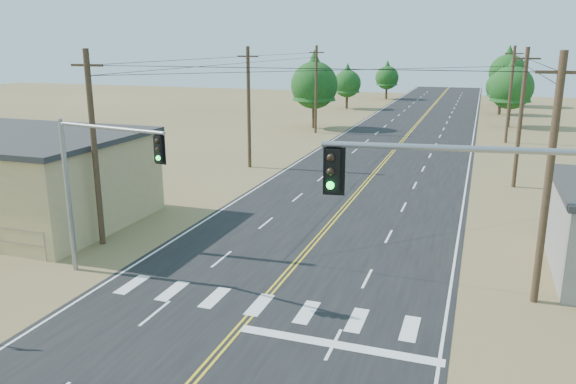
% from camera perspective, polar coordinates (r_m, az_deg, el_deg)
% --- Properties ---
extents(road, '(15.00, 200.00, 0.02)m').
position_cam_1_polar(road, '(43.16, 8.01, 1.04)').
color(road, black).
rests_on(road, ground).
extents(utility_pole_left_near, '(1.80, 0.30, 10.00)m').
position_cam_1_polar(utility_pole_left_near, '(30.00, -19.07, 4.24)').
color(utility_pole_left_near, '#4C3826').
rests_on(utility_pole_left_near, ground).
extents(utility_pole_left_mid, '(1.80, 0.30, 10.00)m').
position_cam_1_polar(utility_pole_left_mid, '(47.20, -4.01, 8.63)').
color(utility_pole_left_mid, '#4C3826').
rests_on(utility_pole_left_mid, ground).
extents(utility_pole_left_far, '(1.80, 0.30, 10.00)m').
position_cam_1_polar(utility_pole_left_far, '(66.00, 2.87, 10.43)').
color(utility_pole_left_far, '#4C3826').
rests_on(utility_pole_left_far, ground).
extents(utility_pole_right_near, '(1.80, 0.30, 10.00)m').
position_cam_1_polar(utility_pole_right_near, '(23.90, 24.94, 1.11)').
color(utility_pole_right_near, '#4C3826').
rests_on(utility_pole_right_near, ground).
extents(utility_pole_right_mid, '(1.80, 0.30, 10.00)m').
position_cam_1_polar(utility_pole_right_mid, '(43.58, 22.56, 7.02)').
color(utility_pole_right_mid, '#4C3826').
rests_on(utility_pole_right_mid, ground).
extents(utility_pole_right_far, '(1.80, 0.30, 10.00)m').
position_cam_1_polar(utility_pole_right_far, '(63.46, 21.64, 9.24)').
color(utility_pole_right_far, '#4C3826').
rests_on(utility_pole_right_far, ground).
extents(signal_mast_left, '(5.93, 1.38, 7.06)m').
position_cam_1_polar(signal_mast_left, '(25.61, -19.22, 1.75)').
color(signal_mast_left, gray).
rests_on(signal_mast_left, ground).
extents(signal_mast_right, '(7.25, 1.37, 7.87)m').
position_cam_1_polar(signal_mast_right, '(15.70, 21.91, -4.26)').
color(signal_mast_right, gray).
rests_on(signal_mast_right, ground).
extents(tree_left_near, '(5.73, 5.73, 9.55)m').
position_cam_1_polar(tree_left_near, '(69.73, 2.69, 11.26)').
color(tree_left_near, '#3F2D1E').
rests_on(tree_left_near, ground).
extents(tree_left_mid, '(4.34, 4.34, 7.24)m').
position_cam_1_polar(tree_left_mid, '(91.48, 6.04, 11.17)').
color(tree_left_mid, '#3F2D1E').
rests_on(tree_left_mid, ground).
extents(tree_left_far, '(4.32, 4.32, 7.20)m').
position_cam_1_polar(tree_left_far, '(108.60, 10.03, 11.60)').
color(tree_left_far, '#3F2D1E').
rests_on(tree_left_far, ground).
extents(tree_right_near, '(5.34, 5.34, 8.90)m').
position_cam_1_polar(tree_right_near, '(75.84, 21.78, 10.23)').
color(tree_right_near, '#3F2D1E').
rests_on(tree_right_near, ground).
extents(tree_right_mid, '(4.43, 4.43, 7.38)m').
position_cam_1_polar(tree_right_mid, '(89.01, 20.89, 10.25)').
color(tree_right_mid, '#3F2D1E').
rests_on(tree_right_mid, ground).
extents(tree_right_far, '(6.00, 6.00, 10.00)m').
position_cam_1_polar(tree_right_far, '(101.45, 21.46, 11.57)').
color(tree_right_far, '#3F2D1E').
rests_on(tree_right_far, ground).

